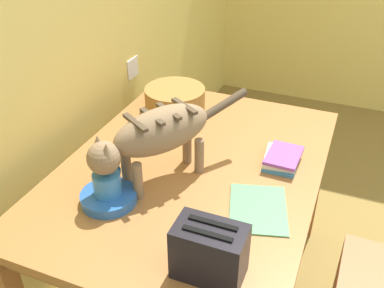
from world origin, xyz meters
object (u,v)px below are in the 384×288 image
Objects in this scene: cat at (156,135)px; saucer_bowl at (109,197)px; book_stack at (282,158)px; wicker_basket at (175,98)px; toaster at (210,252)px; coffee_mug at (108,183)px; magazine at (258,209)px; dining_table at (192,183)px.

saucer_bowl is at bearing 90.00° from cat.
book_stack is 0.64m from wicker_basket.
toaster is (-0.89, -0.50, 0.03)m from wicker_basket.
coffee_mug reaches higher than book_stack.
wicker_basket is at bearing 28.80° from magazine.
toaster is at bearing -152.84° from dining_table.
coffee_mug is at bearing -174.62° from wicker_basket.
cat is 2.04× the size of wicker_basket.
cat is 4.32× the size of coffee_mug.
magazine is (0.15, -0.49, -0.01)m from saucer_bowl.
dining_table is at bearing -88.07° from cat.
dining_table is 0.57m from toaster.
wicker_basket is at bearing 31.62° from dining_table.
dining_table is at bearing -31.42° from coffee_mug.
coffee_mug reaches higher than saucer_bowl.
dining_table is 5.17× the size of magazine.
dining_table is 7.06× the size of book_stack.
magazine is (-0.16, -0.31, 0.09)m from dining_table.
book_stack is (0.15, -0.32, 0.11)m from dining_table.
toaster reaches higher than dining_table.
magazine is at bearing -150.91° from cat.
coffee_mug is at bearing 89.54° from cat.
toaster is (-0.17, -0.43, 0.01)m from coffee_mug.
magazine is 1.27× the size of toaster.
book_stack is 0.63m from toaster.
coffee_mug reaches higher than magazine.
coffee_mug is 0.68× the size of toaster.
wicker_basket is (0.57, 0.56, 0.05)m from magazine.
wicker_basket is (0.27, 0.58, 0.03)m from book_stack.
book_stack is at bearing -48.13° from saucer_bowl.
magazine is at bearing 177.23° from book_stack.
book_stack is at bearing -112.72° from cat.
dining_table is 9.69× the size of coffee_mug.
saucer_bowl is 0.73m from wicker_basket.
toaster is (-0.34, -0.33, -0.11)m from cat.
magazine is 0.34m from toaster.
cat reaches higher than dining_table.
saucer_bowl is at bearing 68.46° from toaster.
magazine is at bearing -135.46° from wicker_basket.
toaster is at bearing 153.75° from magazine.
saucer_bowl is 0.68× the size of wicker_basket.
saucer_bowl is 0.47m from toaster.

